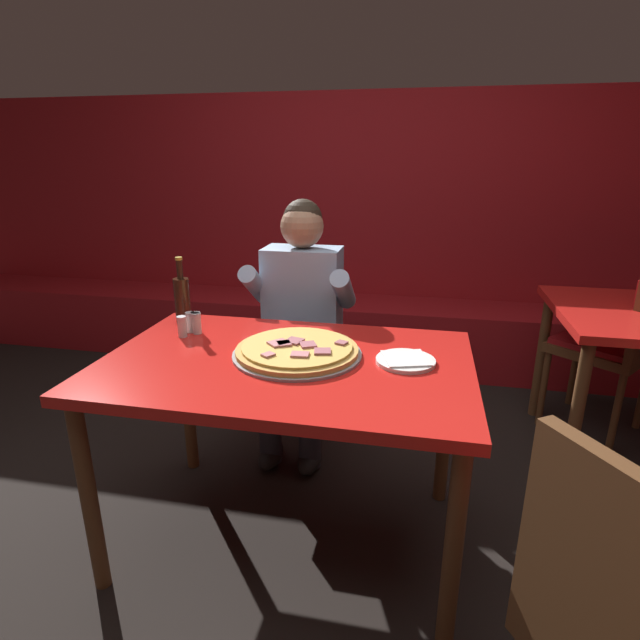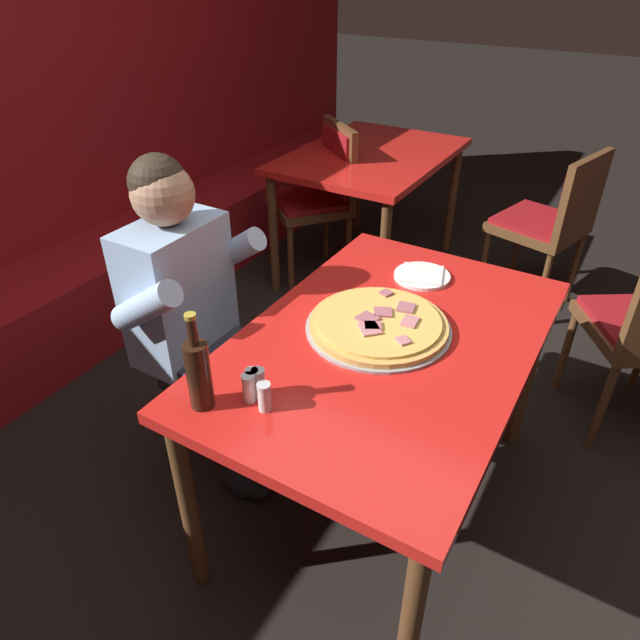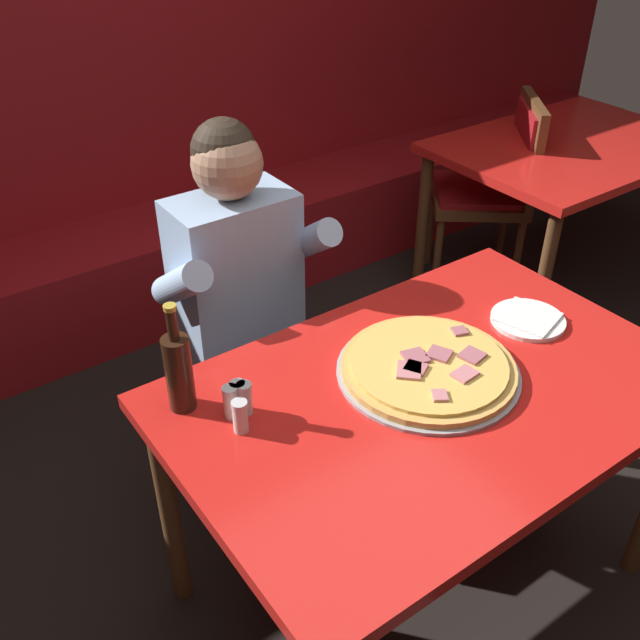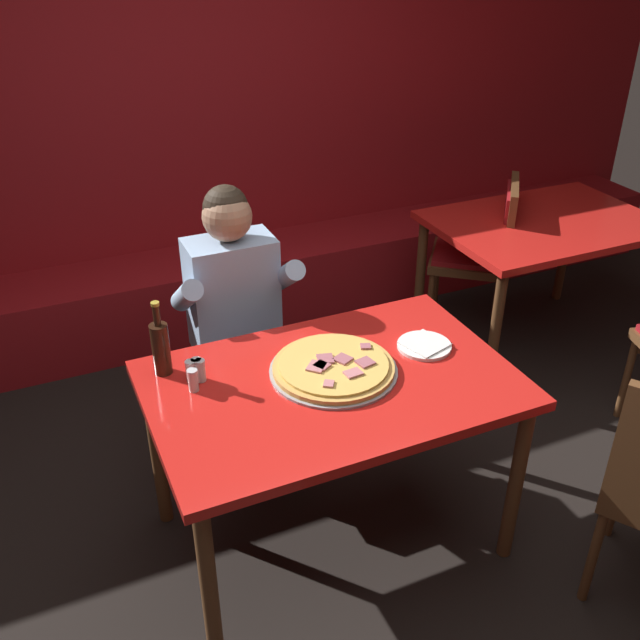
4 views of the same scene
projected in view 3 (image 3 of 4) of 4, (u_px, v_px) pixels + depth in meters
name	position (u px, v px, depth m)	size (l,w,h in m)	color
ground_plane	(410.00, 579.00, 2.23)	(24.00, 24.00, 0.00)	black
booth_wall_panel	(99.00, 101.00, 3.16)	(6.80, 0.16, 1.90)	maroon
booth_bench	(151.00, 271.00, 3.35)	(6.46, 0.48, 0.46)	maroon
main_dining_table	(429.00, 413.00, 1.84)	(1.32, 0.86, 0.78)	brown
pizza	(428.00, 368.00, 1.83)	(0.47, 0.47, 0.05)	#9E9EA3
plate_white_paper	(528.00, 319.00, 2.03)	(0.21, 0.21, 0.02)	white
beer_bottle	(179.00, 370.00, 1.67)	(0.07, 0.07, 0.29)	black
shaker_black_pepper	(231.00, 403.00, 1.68)	(0.04, 0.04, 0.09)	silver
shaker_red_pepper_flakes	(245.00, 400.00, 1.69)	(0.04, 0.04, 0.09)	silver
shaker_parmesan	(238.00, 398.00, 1.70)	(0.04, 0.04, 0.09)	silver
shaker_oregano	(240.00, 418.00, 1.64)	(0.04, 0.04, 0.09)	silver
diner_seated_blue_shirt	(251.00, 305.00, 2.23)	(0.53, 0.53, 1.27)	black
dining_chair_far_left	(496.00, 181.00, 3.40)	(0.62, 0.62, 0.95)	brown
background_dining_table	(569.00, 162.00, 3.27)	(1.20, 0.85, 0.78)	brown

